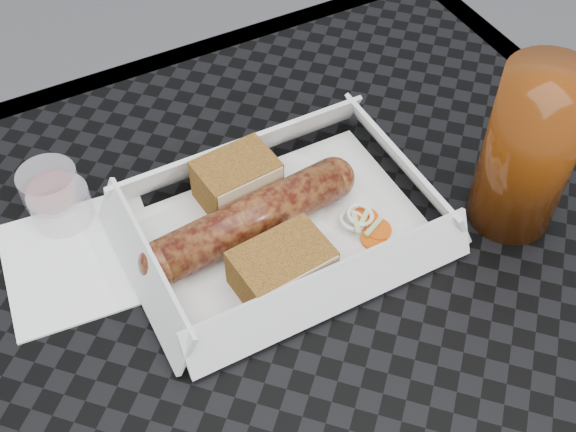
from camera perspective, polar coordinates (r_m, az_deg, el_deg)
name	(u,v)px	position (r m, az deg, el deg)	size (l,w,h in m)	color
food_tray	(282,230)	(0.59, -0.45, -1.10)	(0.22, 0.15, 0.00)	white
bratwurst	(252,218)	(0.58, -2.87, -0.18)	(0.20, 0.05, 0.04)	brown
bread_near	(237,180)	(0.60, -4.06, 2.83)	(0.06, 0.05, 0.04)	brown
bread_far	(282,268)	(0.55, -0.49, -4.10)	(0.07, 0.05, 0.04)	brown
veg_garnish	(367,225)	(0.60, 6.23, -0.75)	(0.03, 0.03, 0.00)	#DA4C09
napkin	(82,259)	(0.60, -15.95, -3.28)	(0.12, 0.12, 0.00)	white
condiment_cup_sauce	(50,186)	(0.64, -18.31, 2.24)	(0.05, 0.05, 0.03)	maroon
condiment_cup_empty	(61,206)	(0.62, -17.50, 0.79)	(0.05, 0.05, 0.03)	silver
drink_glass	(529,151)	(0.59, 18.50, 4.86)	(0.07, 0.07, 0.15)	#582407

